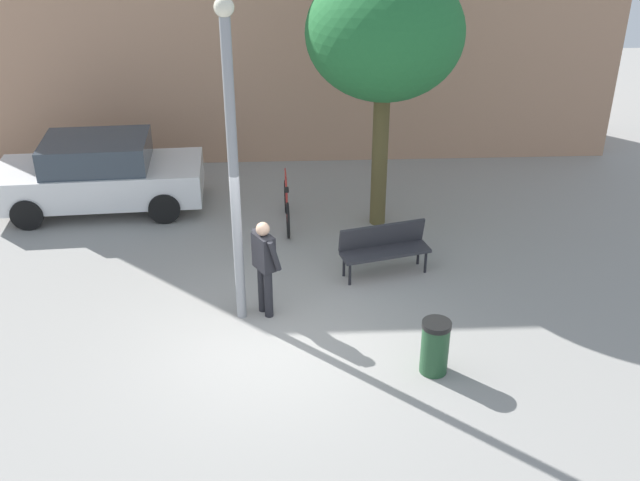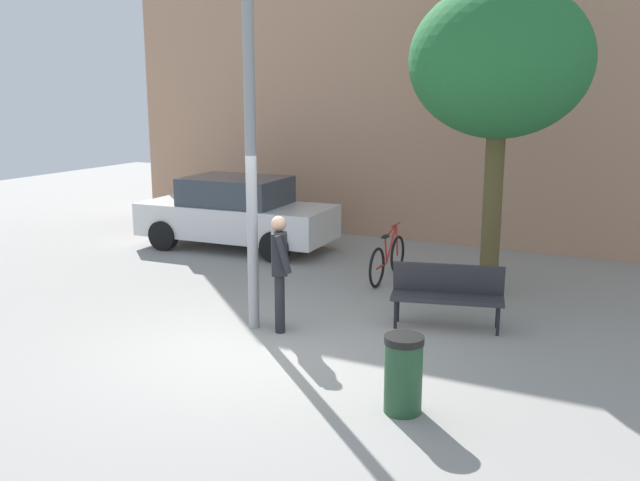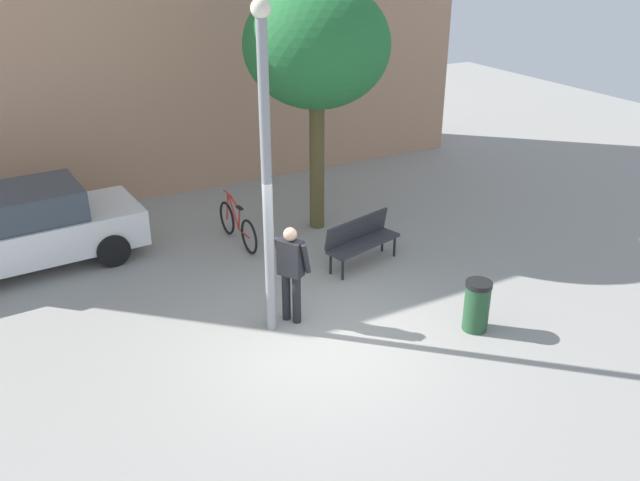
{
  "view_description": "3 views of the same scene",
  "coord_description": "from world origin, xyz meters",
  "px_view_note": "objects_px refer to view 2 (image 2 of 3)",
  "views": [
    {
      "loc": [
        0.24,
        -9.63,
        6.91
      ],
      "look_at": [
        0.75,
        1.16,
        1.12
      ],
      "focal_mm": 42.13,
      "sensor_mm": 36.0,
      "label": 1
    },
    {
      "loc": [
        4.67,
        -7.49,
        3.4
      ],
      "look_at": [
        0.17,
        1.38,
        1.23
      ],
      "focal_mm": 39.2,
      "sensor_mm": 36.0,
      "label": 2
    },
    {
      "loc": [
        -4.32,
        -7.85,
        5.88
      ],
      "look_at": [
        0.48,
        0.96,
        1.23
      ],
      "focal_mm": 37.81,
      "sensor_mm": 36.0,
      "label": 3
    }
  ],
  "objects_px": {
    "parked_car_white": "(236,213)",
    "bicycle_red": "(388,259)",
    "lamppost": "(250,133)",
    "trash_bin": "(403,374)",
    "park_bench": "(447,291)",
    "person_by_lamppost": "(280,265)",
    "plaza_tree": "(500,63)"
  },
  "relations": [
    {
      "from": "parked_car_white",
      "to": "trash_bin",
      "type": "xyz_separation_m",
      "value": [
        5.97,
        -5.82,
        -0.34
      ]
    },
    {
      "from": "person_by_lamppost",
      "to": "park_bench",
      "type": "bearing_deg",
      "value": 30.67
    },
    {
      "from": "lamppost",
      "to": "parked_car_white",
      "type": "distance_m",
      "value": 5.63
    },
    {
      "from": "trash_bin",
      "to": "plaza_tree",
      "type": "bearing_deg",
      "value": 93.12
    },
    {
      "from": "parked_car_white",
      "to": "person_by_lamppost",
      "type": "bearing_deg",
      "value": -49.95
    },
    {
      "from": "bicycle_red",
      "to": "parked_car_white",
      "type": "xyz_separation_m",
      "value": [
        -3.87,
        0.93,
        0.39
      ]
    },
    {
      "from": "lamppost",
      "to": "plaza_tree",
      "type": "relative_size",
      "value": 1.0
    },
    {
      "from": "person_by_lamppost",
      "to": "lamppost",
      "type": "bearing_deg",
      "value": -170.06
    },
    {
      "from": "bicycle_red",
      "to": "trash_bin",
      "type": "distance_m",
      "value": 5.32
    },
    {
      "from": "park_bench",
      "to": "parked_car_white",
      "type": "bearing_deg",
      "value": 152.31
    },
    {
      "from": "parked_car_white",
      "to": "bicycle_red",
      "type": "bearing_deg",
      "value": -13.43
    },
    {
      "from": "lamppost",
      "to": "plaza_tree",
      "type": "distance_m",
      "value": 4.32
    },
    {
      "from": "lamppost",
      "to": "trash_bin",
      "type": "xyz_separation_m",
      "value": [
        2.87,
        -1.58,
        -2.37
      ]
    },
    {
      "from": "person_by_lamppost",
      "to": "trash_bin",
      "type": "distance_m",
      "value": 3.02
    },
    {
      "from": "bicycle_red",
      "to": "trash_bin",
      "type": "relative_size",
      "value": 2.11
    },
    {
      "from": "person_by_lamppost",
      "to": "parked_car_white",
      "type": "bearing_deg",
      "value": 130.05
    },
    {
      "from": "bicycle_red",
      "to": "park_bench",
      "type": "bearing_deg",
      "value": -49.52
    },
    {
      "from": "lamppost",
      "to": "bicycle_red",
      "type": "relative_size",
      "value": 2.8
    },
    {
      "from": "park_bench",
      "to": "bicycle_red",
      "type": "height_order",
      "value": "bicycle_red"
    },
    {
      "from": "trash_bin",
      "to": "bicycle_red",
      "type": "bearing_deg",
      "value": 113.26
    },
    {
      "from": "lamppost",
      "to": "park_bench",
      "type": "relative_size",
      "value": 3.04
    },
    {
      "from": "lamppost",
      "to": "park_bench",
      "type": "distance_m",
      "value": 3.6
    },
    {
      "from": "lamppost",
      "to": "bicycle_red",
      "type": "distance_m",
      "value": 4.17
    },
    {
      "from": "park_bench",
      "to": "trash_bin",
      "type": "relative_size",
      "value": 1.95
    },
    {
      "from": "lamppost",
      "to": "parked_car_white",
      "type": "relative_size",
      "value": 1.18
    },
    {
      "from": "lamppost",
      "to": "trash_bin",
      "type": "height_order",
      "value": "lamppost"
    },
    {
      "from": "person_by_lamppost",
      "to": "plaza_tree",
      "type": "distance_m",
      "value": 4.83
    },
    {
      "from": "bicycle_red",
      "to": "trash_bin",
      "type": "bearing_deg",
      "value": -66.74
    },
    {
      "from": "plaza_tree",
      "to": "parked_car_white",
      "type": "relative_size",
      "value": 1.18
    },
    {
      "from": "lamppost",
      "to": "parked_car_white",
      "type": "bearing_deg",
      "value": 126.23
    },
    {
      "from": "plaza_tree",
      "to": "bicycle_red",
      "type": "distance_m",
      "value": 3.88
    },
    {
      "from": "parked_car_white",
      "to": "park_bench",
      "type": "bearing_deg",
      "value": -27.69
    }
  ]
}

